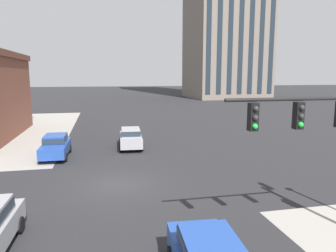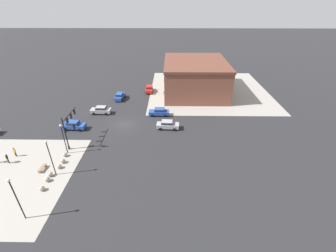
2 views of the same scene
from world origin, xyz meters
name	(u,v)px [view 2 (image 2 of 2)]	position (x,y,z in m)	size (l,w,h in m)	color
ground_plane	(124,124)	(0.00, 0.00, 0.00)	(320.00, 320.00, 0.00)	#262628
sidewalk_corner_slab	(5,177)	(16.00, -14.50, 0.00)	(20.00, 19.00, 0.02)	gray
sidewalk_far_corner	(208,90)	(-20.00, 20.00, 0.00)	(32.00, 32.00, 0.02)	gray
traffic_signal_main	(69,126)	(7.51, -7.73, 3.88)	(6.02, 2.09, 6.05)	black
bollard_sphere_curb_a	(65,155)	(10.91, -7.75, 0.35)	(0.70, 0.70, 0.70)	gray
bollard_sphere_curb_b	(63,161)	(12.58, -7.41, 0.35)	(0.70, 0.70, 0.70)	gray
bollard_sphere_curb_c	(59,166)	(13.89, -7.43, 0.35)	(0.70, 0.70, 0.70)	gray
bollard_sphere_curb_d	(50,174)	(15.69, -7.98, 0.35)	(0.70, 0.70, 0.70)	gray
bollard_sphere_curb_e	(47,179)	(16.73, -7.92, 0.35)	(0.70, 0.70, 0.70)	gray
bollard_sphere_curb_f	(42,188)	(18.50, -7.81, 0.35)	(0.70, 0.70, 0.70)	gray
bench_near_signal	(42,168)	(14.29, -9.84, 0.33)	(1.82, 0.56, 0.49)	#8E6B4C
pedestrian_walking_east	(7,158)	(12.71, -15.98, 1.02)	(0.52, 0.31, 1.77)	#333333
pedestrian_by_lamp	(15,151)	(10.99, -15.83, 0.98)	(0.28, 0.54, 1.70)	#333333
street_lamp_corner_near	(63,136)	(10.00, -7.73, 3.43)	(0.36, 0.36, 5.48)	black
street_lamp_mid_sidewalk	(50,154)	(15.31, -7.37, 3.68)	(0.36, 0.36, 5.95)	black
street_lamp_corner_far	(15,195)	(22.96, -7.63, 3.80)	(0.36, 0.36, 6.17)	black
car_main_northbound_near	(168,124)	(1.61, 8.92, 0.92)	(2.08, 4.49, 1.68)	#99999E
car_main_southbound_near	(101,110)	(-4.87, -6.03, 0.92)	(1.98, 4.45, 1.68)	#99999E
car_main_southbound_far	(74,125)	(2.03, -9.52, 0.92)	(2.12, 4.51, 1.68)	#23479E
car_cross_eastbound	(149,89)	(-18.35, 3.61, 0.92)	(4.46, 2.02, 1.68)	red
car_cross_westbound	(159,112)	(-4.14, 7.00, 0.92)	(1.96, 4.43, 1.68)	#23479E
car_parked_curb	(120,96)	(-13.06, -3.41, 0.92)	(4.53, 2.16, 1.68)	#23479E
storefront_block_near_corner	(195,77)	(-18.72, 15.91, 4.17)	(19.82, 16.25, 8.31)	brown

